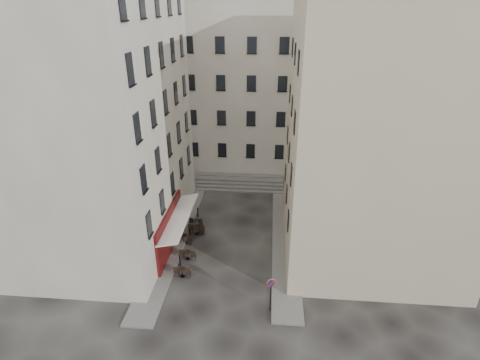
# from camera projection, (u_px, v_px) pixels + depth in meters

# --- Properties ---
(ground) EXTENTS (90.00, 90.00, 0.00)m
(ground) POSITION_uv_depth(u_px,v_px,m) (226.00, 260.00, 28.23)
(ground) COLOR black
(ground) RESTS_ON ground
(sidewalk_left) EXTENTS (2.00, 22.00, 0.12)m
(sidewalk_left) POSITION_uv_depth(u_px,v_px,m) (179.00, 228.00, 32.15)
(sidewalk_left) COLOR slate
(sidewalk_left) RESTS_ON ground
(sidewalk_right) EXTENTS (2.00, 18.00, 0.12)m
(sidewalk_right) POSITION_uv_depth(u_px,v_px,m) (285.00, 240.00, 30.56)
(sidewalk_right) COLOR slate
(sidewalk_right) RESTS_ON ground
(building_left) EXTENTS (12.20, 16.20, 20.60)m
(building_left) POSITION_uv_depth(u_px,v_px,m) (86.00, 113.00, 27.32)
(building_left) COLOR #BEB5A2
(building_left) RESTS_ON ground
(building_right) EXTENTS (12.20, 14.20, 18.60)m
(building_right) POSITION_uv_depth(u_px,v_px,m) (376.00, 131.00, 26.57)
(building_right) COLOR #C8B694
(building_right) RESTS_ON ground
(building_back) EXTENTS (18.20, 10.20, 18.60)m
(building_back) POSITION_uv_depth(u_px,v_px,m) (236.00, 85.00, 41.41)
(building_back) COLOR #BEB5A2
(building_back) RESTS_ON ground
(cafe_storefront) EXTENTS (1.74, 7.30, 3.50)m
(cafe_storefront) POSITION_uv_depth(u_px,v_px,m) (171.00, 229.00, 28.66)
(cafe_storefront) COLOR #4A0A0F
(cafe_storefront) RESTS_ON ground
(stone_steps) EXTENTS (9.00, 3.15, 0.80)m
(stone_steps) POSITION_uv_depth(u_px,v_px,m) (240.00, 183.00, 39.38)
(stone_steps) COLOR slate
(stone_steps) RESTS_ON ground
(bollard_near) EXTENTS (0.12, 0.12, 0.98)m
(bollard_near) POSITION_uv_depth(u_px,v_px,m) (180.00, 260.00, 27.36)
(bollard_near) COLOR black
(bollard_near) RESTS_ON ground
(bollard_mid) EXTENTS (0.12, 0.12, 0.98)m
(bollard_mid) POSITION_uv_depth(u_px,v_px,m) (190.00, 234.00, 30.51)
(bollard_mid) COLOR black
(bollard_mid) RESTS_ON ground
(bollard_far) EXTENTS (0.12, 0.12, 0.98)m
(bollard_far) POSITION_uv_depth(u_px,v_px,m) (198.00, 212.00, 33.66)
(bollard_far) COLOR black
(bollard_far) RESTS_ON ground
(no_parking_sign) EXTENTS (0.54, 0.21, 2.48)m
(no_parking_sign) POSITION_uv_depth(u_px,v_px,m) (271.00, 289.00, 22.84)
(no_parking_sign) COLOR black
(no_parking_sign) RESTS_ON ground
(bistro_table_a) EXTENTS (1.21, 0.57, 0.85)m
(bistro_table_a) POSITION_uv_depth(u_px,v_px,m) (182.00, 272.00, 26.34)
(bistro_table_a) COLOR black
(bistro_table_a) RESTS_ON ground
(bistro_table_b) EXTENTS (1.25, 0.58, 0.88)m
(bistro_table_b) POSITION_uv_depth(u_px,v_px,m) (188.00, 254.00, 28.12)
(bistro_table_b) COLOR black
(bistro_table_b) RESTS_ON ground
(bistro_table_c) EXTENTS (1.30, 0.61, 0.91)m
(bistro_table_c) POSITION_uv_depth(u_px,v_px,m) (184.00, 238.00, 30.03)
(bistro_table_c) COLOR black
(bistro_table_c) RESTS_ON ground
(bistro_table_d) EXTENTS (1.35, 0.63, 0.95)m
(bistro_table_d) POSITION_uv_depth(u_px,v_px,m) (197.00, 229.00, 31.19)
(bistro_table_d) COLOR black
(bistro_table_d) RESTS_ON ground
(bistro_table_e) EXTENTS (1.18, 0.55, 0.83)m
(bistro_table_e) POSITION_uv_depth(u_px,v_px,m) (196.00, 222.00, 32.28)
(bistro_table_e) COLOR black
(bistro_table_e) RESTS_ON ground
(pedestrian) EXTENTS (0.68, 0.63, 1.55)m
(pedestrian) POSITION_uv_depth(u_px,v_px,m) (200.00, 227.00, 31.01)
(pedestrian) COLOR black
(pedestrian) RESTS_ON ground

